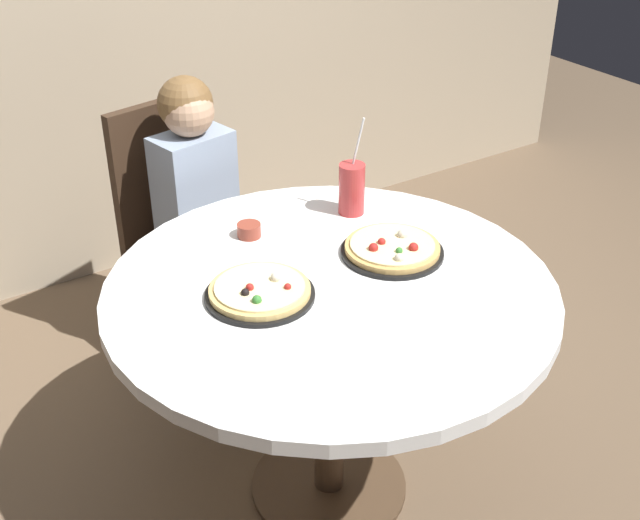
{
  "coord_description": "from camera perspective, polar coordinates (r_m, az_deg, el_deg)",
  "views": [
    {
      "loc": [
        -1.01,
        -1.51,
        1.91
      ],
      "look_at": [
        0.0,
        0.05,
        0.8
      ],
      "focal_mm": 45.73,
      "sensor_mm": 36.0,
      "label": 1
    }
  ],
  "objects": [
    {
      "name": "sauce_bowl",
      "position": [
        2.38,
        -4.99,
        2.09
      ],
      "size": [
        0.07,
        0.07,
        0.04
      ],
      "primitive_type": "cylinder",
      "color": "brown",
      "rests_on": "dining_table"
    },
    {
      "name": "chair_wooden",
      "position": [
        2.99,
        -9.68,
        2.83
      ],
      "size": [
        0.47,
        0.47,
        0.95
      ],
      "color": "#382619",
      "rests_on": "ground_plane"
    },
    {
      "name": "ground_plane",
      "position": [
        2.64,
        0.61,
        -15.58
      ],
      "size": [
        8.0,
        8.0,
        0.0
      ],
      "primitive_type": "plane",
      "color": "brown"
    },
    {
      "name": "pizza_cheese",
      "position": [
        2.29,
        5.09,
        0.77
      ],
      "size": [
        0.29,
        0.29,
        0.05
      ],
      "color": "black",
      "rests_on": "dining_table"
    },
    {
      "name": "diner_child",
      "position": [
        2.88,
        -7.54,
        0.79
      ],
      "size": [
        0.32,
        0.43,
        1.08
      ],
      "color": "#3F4766",
      "rests_on": "ground_plane"
    },
    {
      "name": "pizza_veggie",
      "position": [
        2.1,
        -4.23,
        -2.22
      ],
      "size": [
        0.29,
        0.29,
        0.05
      ],
      "color": "black",
      "rests_on": "dining_table"
    },
    {
      "name": "dining_table",
      "position": [
        2.21,
        0.71,
        -3.85
      ],
      "size": [
        1.21,
        1.21,
        0.75
      ],
      "color": "white",
      "rests_on": "ground_plane"
    },
    {
      "name": "soda_cup",
      "position": [
        2.48,
        2.24,
        5.02
      ],
      "size": [
        0.08,
        0.08,
        0.31
      ],
      "color": "#B73333",
      "rests_on": "dining_table"
    }
  ]
}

